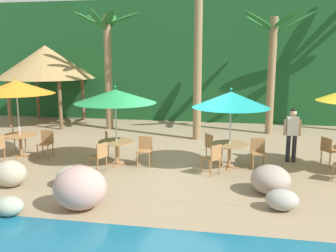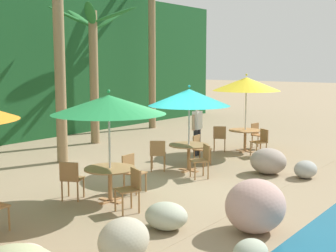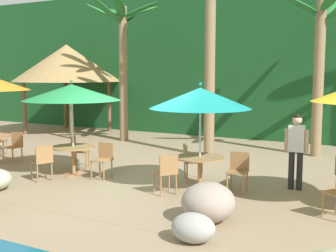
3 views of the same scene
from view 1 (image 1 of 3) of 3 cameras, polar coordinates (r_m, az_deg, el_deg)
name	(u,v)px [view 1 (image 1 of 3)]	position (r m, az deg, el deg)	size (l,w,h in m)	color
ground_plane	(183,167)	(11.12, 2.34, -6.38)	(120.00, 120.00, 0.00)	#937F60
terrace_deck	(183,167)	(11.12, 2.34, -6.36)	(18.00, 5.20, 0.01)	#937F60
foliage_backdrop	(208,61)	(19.58, 6.20, 9.91)	(28.00, 2.40, 6.00)	#194C23
rock_seawall	(88,183)	(8.95, -12.16, -8.49)	(13.77, 3.08, 0.95)	tan
umbrella_orange	(16,87)	(12.82, -22.30, 5.54)	(2.40, 2.40, 2.62)	silver
dining_table_orange	(20,138)	(13.05, -21.77, -1.78)	(1.10, 1.10, 0.74)	#A37547
chair_orange_seaward	(46,142)	(12.76, -18.22, -2.30)	(0.44, 0.44, 0.87)	#9E7042
chair_orange_inland	(17,137)	(13.91, -22.21, -1.51)	(0.59, 0.59, 0.87)	#9E7042
umbrella_green	(115,96)	(11.07, -8.10, 4.56)	(2.43, 2.43, 2.42)	silver
dining_table_green	(117,145)	(11.33, -7.90, -2.93)	(1.10, 1.10, 0.74)	#A37547
chair_green_seaward	(145,149)	(11.24, -3.58, -3.49)	(0.44, 0.45, 0.87)	#9E7042
chair_green_inland	(110,142)	(12.16, -8.91, -2.50)	(0.57, 0.57, 0.87)	#9E7042
chair_green_left	(99,155)	(10.69, -10.50, -4.41)	(0.56, 0.55, 0.87)	#9E7042
umbrella_teal	(231,100)	(10.79, 9.66, 4.01)	(2.24, 2.24, 2.38)	silver
dining_table_teal	(229,148)	(11.05, 9.42, -3.33)	(1.10, 1.10, 0.74)	#A37547
chair_teal_seaward	(258,151)	(11.28, 13.67, -3.73)	(0.47, 0.47, 0.87)	#9E7042
chair_teal_inland	(212,145)	(11.72, 6.73, -2.95)	(0.59, 0.59, 0.87)	#9E7042
chair_teal_left	(213,157)	(10.38, 6.92, -4.77)	(0.59, 0.59, 0.87)	#9E7042
chair_yellow_inland	(329,149)	(12.15, 23.45, -3.29)	(0.58, 0.58, 0.87)	#9E7042
palm_tree_nearest	(108,48)	(16.81, -9.25, 11.68)	(2.85, 2.84, 5.18)	olive
palm_tree_second	(198,18)	(14.55, 4.68, 16.18)	(3.01, 2.97, 6.92)	olive
palm_tree_third	(273,54)	(16.11, 15.80, 10.60)	(2.92, 3.12, 5.03)	olive
palapa_hut	(46,62)	(18.80, -18.28, 9.29)	(4.58, 4.58, 3.76)	brown
waiter_in_white	(292,131)	(12.06, 18.54, -0.75)	(0.52, 0.23, 1.70)	#232328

